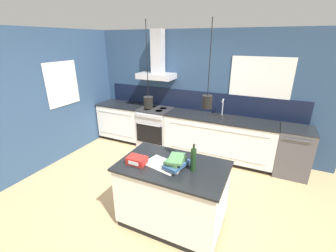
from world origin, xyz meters
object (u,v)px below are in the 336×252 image
at_px(oven_range, 156,127).
at_px(bottle_on_island, 193,159).
at_px(dishwasher, 293,151).
at_px(red_supply_box, 137,160).
at_px(book_stack, 176,163).

xyz_separation_m(oven_range, bottle_on_island, (1.63, -2.08, 0.60)).
distance_m(dishwasher, bottle_on_island, 2.51).
distance_m(oven_range, dishwasher, 2.89).
bearing_deg(oven_range, red_supply_box, -67.46).
xyz_separation_m(book_stack, red_supply_box, (-0.49, -0.12, -0.02)).
bearing_deg(dishwasher, oven_range, -179.92).
bearing_deg(bottle_on_island, red_supply_box, -167.27).
bearing_deg(red_supply_box, oven_range, 112.54).
bearing_deg(oven_range, dishwasher, 0.08).
bearing_deg(book_stack, oven_range, 123.85).
xyz_separation_m(oven_range, dishwasher, (2.89, 0.00, -0.00)).
relative_size(oven_range, dishwasher, 1.00).
height_order(book_stack, red_supply_box, book_stack).
bearing_deg(oven_range, book_stack, -56.15).
relative_size(dishwasher, book_stack, 2.46).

